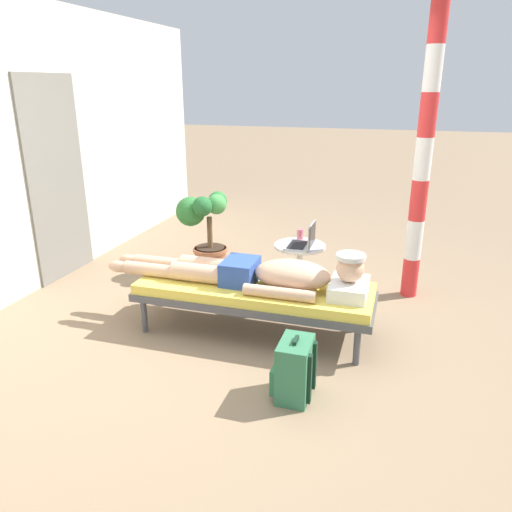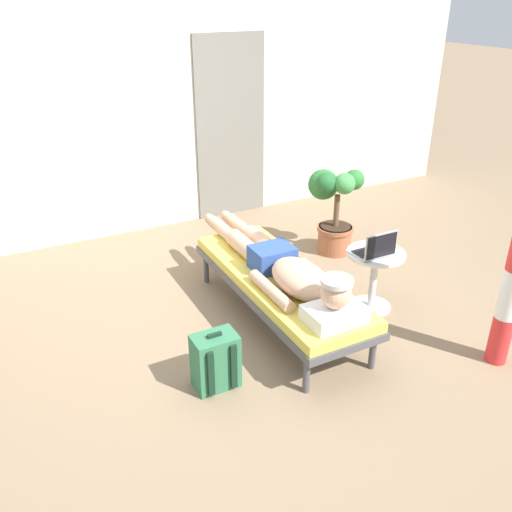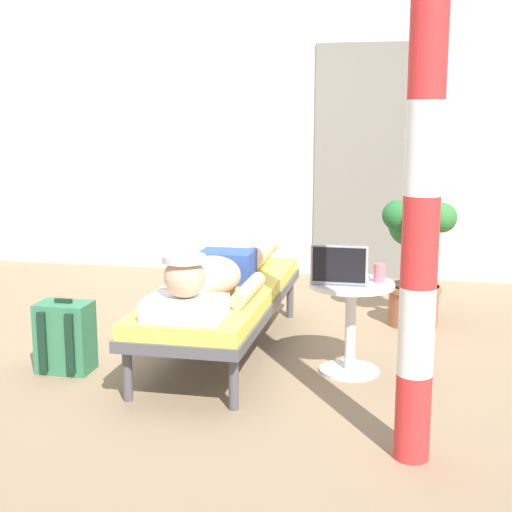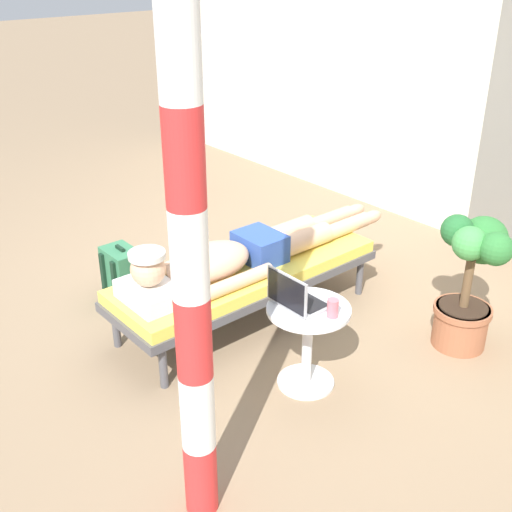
% 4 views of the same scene
% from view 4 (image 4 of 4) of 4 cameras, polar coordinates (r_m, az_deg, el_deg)
% --- Properties ---
extents(ground_plane, '(40.00, 40.00, 0.00)m').
position_cam_4_polar(ground_plane, '(4.67, -0.59, -3.92)').
color(ground_plane, '#8C7256').
extents(house_wall_back, '(7.60, 0.20, 2.70)m').
position_cam_4_polar(house_wall_back, '(5.73, 18.76, 14.90)').
color(house_wall_back, beige).
rests_on(house_wall_back, ground).
extents(lounge_chair, '(0.66, 1.92, 0.42)m').
position_cam_4_polar(lounge_chair, '(4.28, -0.89, -1.65)').
color(lounge_chair, '#4C4C51').
rests_on(lounge_chair, ground).
extents(person_reclining, '(0.53, 2.17, 0.33)m').
position_cam_4_polar(person_reclining, '(4.16, -1.74, 0.14)').
color(person_reclining, white).
rests_on(person_reclining, lounge_chair).
extents(side_table, '(0.48, 0.48, 0.52)m').
position_cam_4_polar(side_table, '(3.65, 4.69, -6.91)').
color(side_table, silver).
rests_on(side_table, ground).
extents(laptop, '(0.31, 0.24, 0.23)m').
position_cam_4_polar(laptop, '(3.54, 3.55, -3.75)').
color(laptop, '#A5A8AD').
rests_on(laptop, side_table).
extents(drink_glass, '(0.06, 0.06, 0.11)m').
position_cam_4_polar(drink_glass, '(3.47, 6.94, -4.69)').
color(drink_glass, '#D86672').
rests_on(drink_glass, side_table).
extents(backpack, '(0.30, 0.26, 0.42)m').
position_cam_4_polar(backpack, '(4.69, -11.88, -1.68)').
color(backpack, '#33724C').
rests_on(backpack, ground).
extents(potted_plant, '(0.50, 0.53, 0.87)m').
position_cam_4_polar(potted_plant, '(4.19, 18.84, -1.68)').
color(potted_plant, '#9E5B3D').
rests_on(potted_plant, ground).
extents(porch_post, '(0.15, 0.15, 2.62)m').
position_cam_4_polar(porch_post, '(2.38, -6.05, 0.18)').
color(porch_post, red).
rests_on(porch_post, ground).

